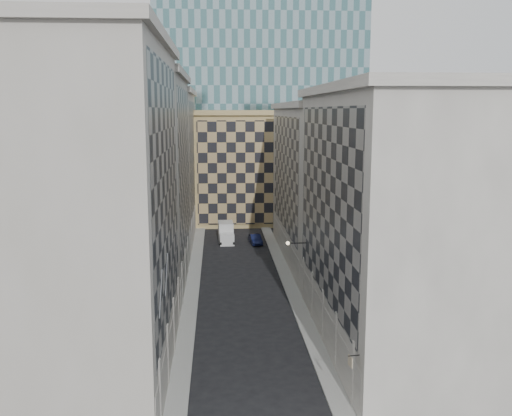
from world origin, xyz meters
name	(u,v)px	position (x,y,z in m)	size (l,w,h in m)	color
sidewalk_west	(192,288)	(-5.25, 30.00, 0.07)	(1.50, 100.00, 0.15)	#989892
sidewalk_east	(290,286)	(5.25, 30.00, 0.07)	(1.50, 100.00, 0.15)	#989892
bldg_left_a	(97,211)	(-10.88, 11.00, 11.82)	(10.80, 22.80, 23.70)	#A39E93
bldg_left_b	(139,180)	(-10.88, 33.00, 11.32)	(10.80, 22.80, 22.70)	gray
bldg_left_c	(159,165)	(-10.88, 55.00, 10.83)	(10.80, 22.80, 21.70)	#A39E93
bldg_right_a	(385,217)	(10.88, 15.00, 10.32)	(10.80, 26.80, 20.70)	#A5A097
bldg_right_b	(323,182)	(10.89, 42.00, 9.85)	(10.80, 28.80, 19.70)	#A5A097
tan_block	(243,166)	(2.00, 67.90, 9.44)	(16.80, 14.80, 18.80)	tan
church_tower	(229,67)	(0.00, 82.00, 26.95)	(7.20, 7.20, 51.50)	#2F2924
flagpoles_left	(164,283)	(-5.90, 6.00, 8.00)	(0.10, 6.33, 2.33)	gray
bracket_lamp	(290,243)	(4.38, 24.00, 6.20)	(1.98, 0.36, 0.36)	black
box_truck	(226,234)	(-1.29, 51.64, 1.23)	(2.32, 5.22, 2.81)	silver
dark_car	(255,239)	(2.85, 50.10, 0.68)	(1.45, 4.14, 1.37)	#0F1538
shop_sign	(351,361)	(5.42, 3.00, 3.84)	(0.74, 0.65, 0.72)	black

